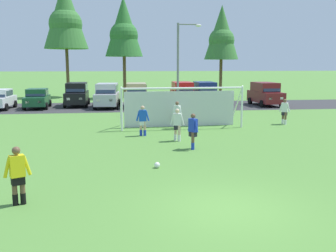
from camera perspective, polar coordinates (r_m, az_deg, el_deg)
The scene contains 22 objects.
ground_plane at distance 24.72m, azimuth -0.85°, elevation 0.39°, with size 400.00×400.00×0.00m, color #518438.
parking_lot_strip at distance 34.99m, azimuth -2.84°, elevation 3.01°, with size 52.00×8.40×0.01m, color #333335.
soccer_ball at distance 14.15m, azimuth -1.66°, elevation -5.93°, with size 0.22×0.22×0.22m.
soccer_goal at distance 23.23m, azimuth 1.95°, elevation 3.03°, with size 7.48×2.18×2.57m.
referee at distance 11.13m, azimuth -21.80°, elevation -7.02°, with size 0.73×0.38×1.64m.
player_striker_near at distance 22.64m, azimuth 1.38°, elevation 1.67°, with size 0.58×0.59×1.64m.
player_midfield_center at distance 17.15m, azimuth 3.80°, elevation -0.80°, with size 0.41×0.70×1.64m.
player_defender_far at distance 25.43m, azimuth 17.23°, elevation 2.10°, with size 0.59×0.57×1.64m.
player_winger_left at distance 20.38m, azimuth -3.85°, elevation 0.81°, with size 0.74×0.26×1.64m.
player_winger_right at distance 18.95m, azimuth 1.41°, elevation 0.18°, with size 0.72×0.37×1.64m.
parked_car_slot_far_left at distance 35.64m, azimuth -24.16°, elevation 3.73°, with size 2.11×4.24×1.72m.
parked_car_slot_left at distance 35.24m, azimuth -19.19°, elevation 3.98°, with size 2.20×4.29×1.72m.
parked_car_slot_center_left at distance 36.12m, azimuth -13.63°, elevation 4.73°, with size 2.17×4.62×2.16m.
parked_car_slot_center at distance 34.18m, azimuth -9.20°, elevation 4.62°, with size 2.38×4.72×2.16m.
parked_car_slot_center_right at distance 34.40m, azimuth -4.81°, elevation 4.74°, with size 2.26×4.66×2.16m.
parked_car_slot_right at distance 36.50m, azimuth 2.22°, elevation 5.02°, with size 2.20×4.63×2.16m.
parked_car_slot_far_right at distance 36.89m, azimuth 5.62°, elevation 5.03°, with size 2.17×4.61×2.16m.
parked_car_slot_end at distance 36.80m, azimuth 14.53°, elevation 4.77°, with size 2.26×4.66×2.16m.
tree_left_edge at distance 46.89m, azimuth -15.30°, elevation 15.74°, with size 5.09×5.09×13.58m.
tree_mid_left at distance 44.12m, azimuth -6.72°, elevation 14.44°, with size 4.27×4.27×11.39m.
tree_center_back at distance 45.40m, azimuth 8.13°, elevation 13.59°, with size 3.98×3.98×10.62m.
street_lamp at distance 30.13m, azimuth 1.86°, elevation 8.95°, with size 2.00×0.32×7.02m.
Camera 1 is at (-2.84, -9.26, 3.82)m, focal length 40.25 mm.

